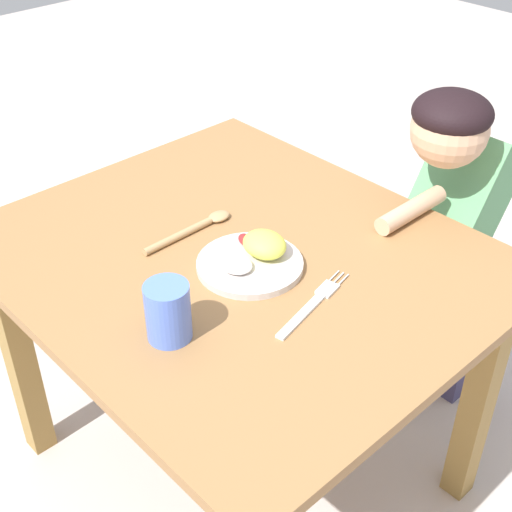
{
  "coord_description": "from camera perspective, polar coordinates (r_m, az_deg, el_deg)",
  "views": [
    {
      "loc": [
        0.89,
        -0.79,
        1.5
      ],
      "look_at": [
        0.05,
        -0.0,
        0.68
      ],
      "focal_mm": 50.11,
      "sensor_mm": 36.0,
      "label": 1
    }
  ],
  "objects": [
    {
      "name": "person",
      "position": [
        1.83,
        15.39,
        1.37
      ],
      "size": [
        0.19,
        0.44,
        0.93
      ],
      "rotation": [
        0.0,
        0.0,
        3.14
      ],
      "color": "#413D63",
      "rests_on": "ground_plane"
    },
    {
      "name": "ground_plane",
      "position": [
        1.91,
        -1.08,
        -16.29
      ],
      "size": [
        8.0,
        8.0,
        0.0
      ],
      "primitive_type": "plane",
      "color": "#C0B3AC"
    },
    {
      "name": "drinking_cup",
      "position": [
        1.23,
        -7.04,
        -4.44
      ],
      "size": [
        0.08,
        0.08,
        0.11
      ],
      "primitive_type": "cylinder",
      "color": "#5377E3",
      "rests_on": "dining_table"
    },
    {
      "name": "dining_table",
      "position": [
        1.52,
        -1.31,
        -3.13
      ],
      "size": [
        1.0,
        0.86,
        0.66
      ],
      "color": "olive",
      "rests_on": "ground_plane"
    },
    {
      "name": "spoon",
      "position": [
        1.52,
        -4.89,
        2.25
      ],
      "size": [
        0.04,
        0.23,
        0.02
      ],
      "rotation": [
        0.0,
        0.0,
        1.59
      ],
      "color": "tan",
      "rests_on": "dining_table"
    },
    {
      "name": "fork",
      "position": [
        1.32,
        4.51,
        -3.89
      ],
      "size": [
        0.07,
        0.23,
        0.01
      ],
      "rotation": [
        0.0,
        0.0,
        1.79
      ],
      "color": "silver",
      "rests_on": "dining_table"
    },
    {
      "name": "plate",
      "position": [
        1.41,
        -0.16,
        -0.1
      ],
      "size": [
        0.21,
        0.21,
        0.06
      ],
      "color": "beige",
      "rests_on": "dining_table"
    }
  ]
}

